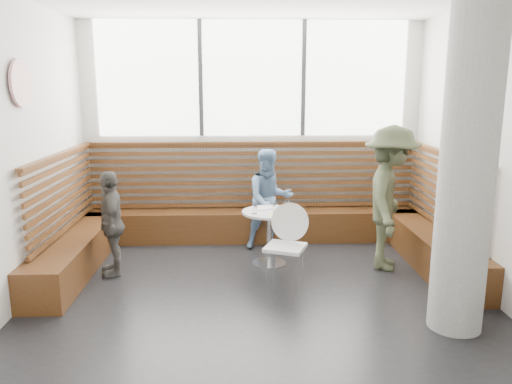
{
  "coord_description": "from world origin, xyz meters",
  "views": [
    {
      "loc": [
        -0.22,
        -4.96,
        2.27
      ],
      "look_at": [
        0.0,
        1.0,
        1.0
      ],
      "focal_mm": 35.0,
      "sensor_mm": 36.0,
      "label": 1
    }
  ],
  "objects_px": {
    "concrete_column": "(468,162)",
    "child_left": "(112,223)",
    "cafe_chair": "(285,238)",
    "child_back": "(270,199)",
    "adult_man": "(390,198)",
    "cafe_table": "(269,226)"
  },
  "relations": [
    {
      "from": "concrete_column",
      "to": "child_left",
      "type": "bearing_deg",
      "value": 157.11
    },
    {
      "from": "cafe_chair",
      "to": "child_back",
      "type": "xyz_separation_m",
      "value": [
        -0.09,
        1.33,
        0.16
      ]
    },
    {
      "from": "adult_man",
      "to": "child_left",
      "type": "bearing_deg",
      "value": 111.05
    },
    {
      "from": "adult_man",
      "to": "child_left",
      "type": "relative_size",
      "value": 1.41
    },
    {
      "from": "concrete_column",
      "to": "child_left",
      "type": "distance_m",
      "value": 4.03
    },
    {
      "from": "concrete_column",
      "to": "child_left",
      "type": "height_order",
      "value": "concrete_column"
    },
    {
      "from": "cafe_chair",
      "to": "child_left",
      "type": "bearing_deg",
      "value": -168.94
    },
    {
      "from": "concrete_column",
      "to": "adult_man",
      "type": "xyz_separation_m",
      "value": [
        -0.18,
        1.61,
        -0.7
      ]
    },
    {
      "from": "cafe_table",
      "to": "child_left",
      "type": "height_order",
      "value": "child_left"
    },
    {
      "from": "adult_man",
      "to": "child_back",
      "type": "bearing_deg",
      "value": 78.58
    },
    {
      "from": "child_back",
      "to": "concrete_column",
      "type": "bearing_deg",
      "value": -70.72
    },
    {
      "from": "cafe_table",
      "to": "adult_man",
      "type": "bearing_deg",
      "value": -6.36
    },
    {
      "from": "adult_man",
      "to": "child_back",
      "type": "height_order",
      "value": "adult_man"
    },
    {
      "from": "concrete_column",
      "to": "child_left",
      "type": "relative_size",
      "value": 2.49
    },
    {
      "from": "concrete_column",
      "to": "adult_man",
      "type": "relative_size",
      "value": 1.77
    },
    {
      "from": "cafe_table",
      "to": "cafe_chair",
      "type": "height_order",
      "value": "cafe_chair"
    },
    {
      "from": "child_back",
      "to": "child_left",
      "type": "xyz_separation_m",
      "value": [
        -1.98,
        -0.96,
        -0.06
      ]
    },
    {
      "from": "cafe_chair",
      "to": "child_left",
      "type": "xyz_separation_m",
      "value": [
        -2.07,
        0.38,
        0.09
      ]
    },
    {
      "from": "concrete_column",
      "to": "cafe_table",
      "type": "relative_size",
      "value": 4.49
    },
    {
      "from": "cafe_table",
      "to": "cafe_chair",
      "type": "relative_size",
      "value": 0.76
    },
    {
      "from": "cafe_table",
      "to": "child_back",
      "type": "relative_size",
      "value": 0.5
    },
    {
      "from": "concrete_column",
      "to": "cafe_table",
      "type": "bearing_deg",
      "value": 133.3
    }
  ]
}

